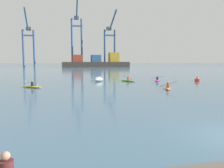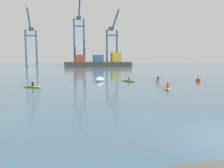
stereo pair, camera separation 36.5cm
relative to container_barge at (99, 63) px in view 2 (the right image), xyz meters
The scene contains 10 objects.
container_barge is the anchor object (origin of this frame).
gantry_crane_west 43.34m from the container_barge, 161.60° to the left, with size 7.36×15.14×33.21m.
gantry_crane_west_mid 23.71m from the container_barge, 128.66° to the left, with size 7.24×15.31×40.91m.
gantry_crane_east_mid 17.37m from the container_barge, 31.13° to the left, with size 7.55×21.10×31.59m.
capsized_dinghy 91.93m from the container_barge, 98.64° to the right, with size 2.45×2.73×0.76m.
channel_buoy 95.12m from the container_barge, 88.37° to the right, with size 0.90×0.90×1.00m.
kayak_orange 103.64m from the container_barge, 93.93° to the right, with size 2.10×3.29×1.04m.
kayak_lime 92.82m from the container_barge, 95.55° to the right, with size 2.22×3.24×1.05m.
kayak_yellow 100.98m from the container_barge, 103.70° to the right, with size 2.99×2.64×1.01m.
kayak_magenta 92.87m from the container_barge, 92.27° to the right, with size 2.27×3.22×0.96m.
Camera 2 is at (-7.47, -8.21, 3.48)m, focal length 35.17 mm.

